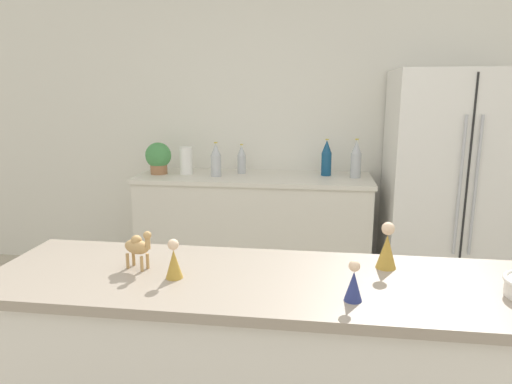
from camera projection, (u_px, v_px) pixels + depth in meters
name	position (u px, v px, depth m)	size (l,w,h in m)	color
wall_back	(302.00, 127.00, 3.85)	(8.00, 0.06, 2.55)	silver
back_counter	(254.00, 229.00, 3.75)	(1.86, 0.63, 0.90)	silver
refrigerator	(451.00, 188.00, 3.40)	(0.93, 0.73, 1.72)	silver
potted_plant	(158.00, 157.00, 3.71)	(0.21, 0.21, 0.26)	#9E6B47
paper_towel_roll	(186.00, 161.00, 3.70)	(0.10, 0.10, 0.22)	white
back_bottle_0	(326.00, 158.00, 3.63)	(0.08, 0.08, 0.29)	navy
back_bottle_1	(242.00, 159.00, 3.74)	(0.07, 0.07, 0.24)	#B2B7BC
back_bottle_2	(356.00, 159.00, 3.54)	(0.08, 0.08, 0.30)	#B2B7BC
back_bottle_3	(216.00, 160.00, 3.60)	(0.08, 0.08, 0.27)	#B2B7BC
camel_figurine	(138.00, 246.00, 1.64)	(0.12, 0.08, 0.15)	tan
wise_man_figurine_blue	(387.00, 248.00, 1.65)	(0.07, 0.07, 0.17)	#B28933
wise_man_figurine_crimson	(354.00, 283.00, 1.39)	(0.06, 0.06, 0.13)	navy
wise_man_figurine_purple	(174.00, 261.00, 1.56)	(0.06, 0.06, 0.14)	#B28933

